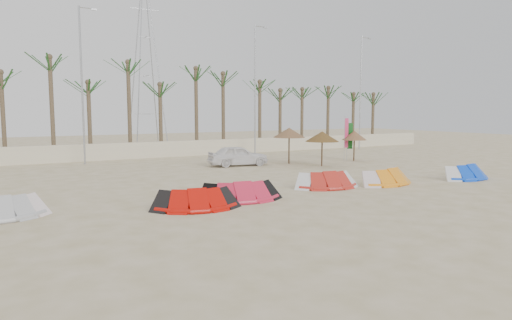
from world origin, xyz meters
TOP-DOWN VIEW (x-y plane):
  - ground at (0.00, 0.00)m, footprint 120.00×120.00m
  - boundary_wall at (0.00, 22.00)m, footprint 60.00×0.30m
  - palm_line at (0.67, 23.50)m, footprint 52.00×4.00m
  - lamp_b at (-5.96, 20.00)m, footprint 1.25×0.14m
  - lamp_c at (8.04, 20.00)m, footprint 1.25×0.14m
  - lamp_d at (20.04, 20.00)m, footprint 1.25×0.14m
  - pylon at (1.00, 28.00)m, footprint 3.00×3.00m
  - kite_grey at (-11.51, 4.36)m, footprint 3.21×1.79m
  - kite_red_left at (-4.91, 2.46)m, footprint 3.56×2.12m
  - kite_red_mid at (-2.61, 3.12)m, footprint 3.72×2.06m
  - kite_red_right at (2.62, 3.76)m, footprint 3.47×2.02m
  - kite_orange at (6.12, 3.21)m, footprint 3.83×2.18m
  - kite_blue at (11.30, 2.23)m, footprint 3.43×1.77m
  - parasol_left at (6.87, 13.12)m, footprint 2.33×2.33m
  - parasol_mid at (7.91, 10.63)m, footprint 2.33×2.33m
  - parasol_right at (12.18, 12.13)m, footprint 1.87×1.87m
  - flag_pink at (11.54, 12.32)m, footprint 0.45×0.09m
  - flag_green at (12.04, 12.58)m, footprint 0.44×0.19m
  - car at (3.06, 13.78)m, footprint 4.35×2.28m

SIDE VIEW (x-z plane):
  - ground at x=0.00m, z-range 0.00..0.00m
  - pylon at x=1.00m, z-range -7.00..7.00m
  - kite_grey at x=-11.51m, z-range -0.03..0.87m
  - kite_red_right at x=2.62m, z-range -0.03..0.87m
  - kite_blue at x=11.30m, z-range -0.03..0.87m
  - kite_red_left at x=-4.91m, z-range -0.03..0.87m
  - kite_red_mid at x=-2.61m, z-range -0.03..0.87m
  - kite_orange at x=6.12m, z-range -0.03..0.87m
  - boundary_wall at x=0.00m, z-range 0.00..1.30m
  - car at x=3.06m, z-range 0.00..1.41m
  - flag_green at x=12.04m, z-range 0.28..3.32m
  - parasol_right at x=12.18m, z-range 0.79..3.08m
  - flag_pink at x=11.54m, z-range 0.32..3.75m
  - parasol_mid at x=7.91m, z-range 0.85..3.25m
  - parasol_left at x=6.87m, z-range 0.94..3.53m
  - lamp_b at x=-5.96m, z-range 0.27..11.27m
  - lamp_c at x=8.04m, z-range 0.27..11.27m
  - lamp_d at x=20.04m, z-range 0.27..11.27m
  - palm_line at x=0.67m, z-range 2.59..10.29m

